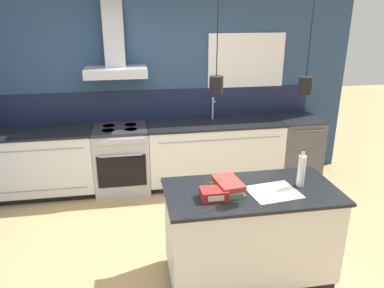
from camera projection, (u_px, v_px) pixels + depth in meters
The scene contains 11 objects.
ground_plane at pixel (181, 256), 3.88m from camera, with size 16.00×16.00×0.00m, color tan.
wall_back at pixel (158, 89), 5.27m from camera, with size 5.60×2.52×2.60m.
counter_run_left at pixel (41, 163), 5.03m from camera, with size 1.42×0.64×0.91m.
counter_run_sink at pixel (215, 152), 5.41m from camera, with size 1.92×0.64×1.23m.
oven_range at pixel (122, 159), 5.20m from camera, with size 0.74×0.66×0.91m.
dishwasher at pixel (296, 148), 5.61m from camera, with size 0.61×0.65×0.91m.
kitchen_island at pixel (249, 233), 3.46m from camera, with size 1.54×0.78×0.91m.
bottle_on_island at pixel (301, 170), 3.34m from camera, with size 0.07×0.07×0.35m.
book_stack at pixel (228, 186), 3.27m from camera, with size 0.25×0.36×0.11m.
red_supply_box at pixel (214, 194), 3.15m from camera, with size 0.22×0.17×0.09m.
paper_pile at pixel (274, 192), 3.26m from camera, with size 0.46×0.41×0.01m.
Camera 1 is at (-0.44, -3.22, 2.42)m, focal length 35.00 mm.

